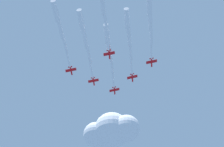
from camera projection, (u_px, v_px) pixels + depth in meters
jet_lead at (109, 50)px, 241.47m from camera, size 14.25×71.09×4.12m
jet_port_inner at (85, 38)px, 231.65m from camera, size 13.70×71.56×4.03m
jet_starboard_inner at (129, 36)px, 231.58m from camera, size 13.44×68.80×4.17m
jet_port_mid at (60, 28)px, 224.77m from camera, size 13.22×66.60×4.13m
jet_starboard_mid at (150, 21)px, 224.10m from camera, size 12.41×63.29×4.05m
jet_port_outer at (103, 5)px, 211.53m from camera, size 13.84×69.21×4.11m
cloud_puff at (112, 131)px, 314.98m from camera, size 55.54×41.20×34.45m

